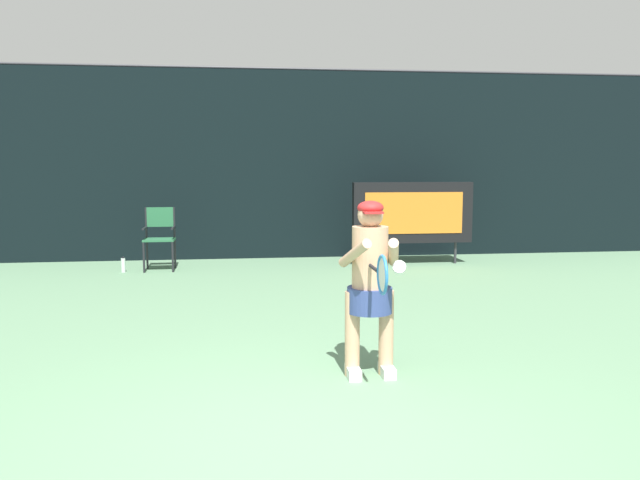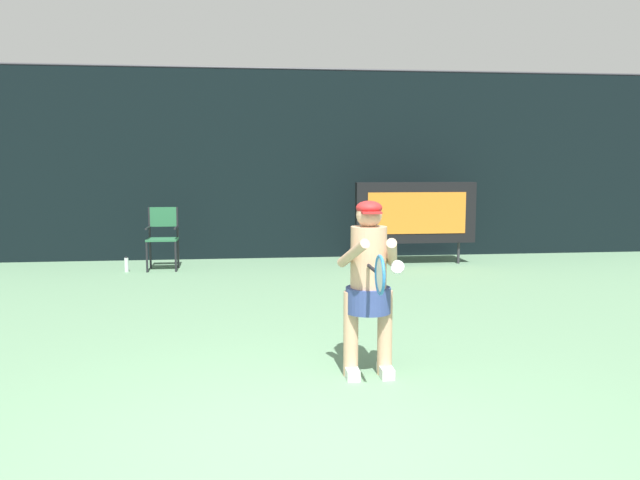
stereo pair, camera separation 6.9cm
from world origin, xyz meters
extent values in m
cube|color=slate|center=(0.00, 0.00, -0.01)|extent=(18.00, 22.00, 0.02)
cube|color=black|center=(0.00, 8.50, 1.80)|extent=(18.00, 0.12, 3.60)
cylinder|color=#38383D|center=(0.00, 8.50, 3.63)|extent=(18.00, 0.05, 0.05)
cube|color=black|center=(2.72, 7.34, 0.95)|extent=(2.20, 0.20, 1.10)
cube|color=orange|center=(2.72, 7.24, 0.95)|extent=(1.80, 0.01, 0.75)
cylinder|color=#2D2D33|center=(1.90, 7.34, 0.20)|extent=(0.05, 0.05, 0.40)
cylinder|color=#2D2D33|center=(3.55, 7.34, 0.20)|extent=(0.05, 0.05, 0.40)
cylinder|color=black|center=(-2.02, 7.03, 0.26)|extent=(0.04, 0.04, 0.52)
cylinder|color=black|center=(-1.54, 7.03, 0.26)|extent=(0.04, 0.04, 0.52)
cylinder|color=black|center=(-2.02, 7.44, 0.26)|extent=(0.04, 0.04, 0.52)
cylinder|color=black|center=(-1.54, 7.44, 0.26)|extent=(0.04, 0.04, 0.52)
cube|color=#27613E|center=(-1.78, 7.24, 0.54)|extent=(0.52, 0.44, 0.03)
cylinder|color=black|center=(-2.02, 7.44, 0.80)|extent=(0.04, 0.04, 0.56)
cylinder|color=black|center=(-1.54, 7.44, 0.80)|extent=(0.04, 0.04, 0.56)
cube|color=#27613E|center=(-1.78, 7.44, 0.91)|extent=(0.48, 0.02, 0.34)
cylinder|color=black|center=(-2.02, 7.24, 0.74)|extent=(0.04, 0.44, 0.04)
cylinder|color=black|center=(-1.54, 7.24, 0.74)|extent=(0.04, 0.44, 0.04)
cylinder|color=silver|center=(-2.38, 7.13, 0.12)|extent=(0.07, 0.07, 0.24)
cylinder|color=black|center=(-2.38, 7.13, 0.25)|extent=(0.03, 0.03, 0.03)
cube|color=white|center=(0.54, 1.38, 0.04)|extent=(0.11, 0.26, 0.09)
cube|color=white|center=(0.84, 1.38, 0.04)|extent=(0.11, 0.26, 0.09)
cylinder|color=tan|center=(0.54, 1.43, 0.37)|extent=(0.13, 0.13, 0.75)
cylinder|color=tan|center=(0.84, 1.43, 0.37)|extent=(0.13, 0.13, 0.75)
cylinder|color=navy|center=(0.69, 1.43, 0.67)|extent=(0.39, 0.39, 0.22)
cylinder|color=tan|center=(0.69, 1.43, 1.03)|extent=(0.31, 0.31, 0.56)
sphere|color=tan|center=(0.69, 1.43, 1.41)|extent=(0.22, 0.22, 0.22)
ellipsoid|color=#B22323|center=(0.69, 1.43, 1.47)|extent=(0.22, 0.22, 0.12)
cube|color=#B22323|center=(0.69, 1.33, 1.43)|extent=(0.17, 0.12, 0.02)
cylinder|color=tan|center=(0.53, 1.26, 1.10)|extent=(0.21, 0.51, 0.30)
cylinder|color=tan|center=(0.86, 1.26, 1.10)|extent=(0.21, 0.51, 0.30)
cylinder|color=white|center=(0.88, 1.14, 1.00)|extent=(0.13, 0.12, 0.12)
cylinder|color=black|center=(0.66, 1.13, 1.00)|extent=(0.03, 0.28, 0.03)
torus|color=#2971B7|center=(0.66, 0.82, 1.00)|extent=(0.02, 0.31, 0.31)
ellipsoid|color=silver|center=(0.66, 0.82, 1.00)|extent=(0.01, 0.26, 0.26)
camera|label=1|loc=(-0.42, -3.85, 1.84)|focal=35.61mm
camera|label=2|loc=(-0.35, -3.86, 1.84)|focal=35.61mm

